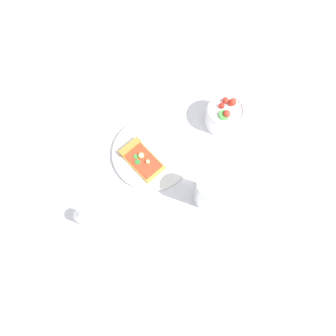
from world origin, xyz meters
TOP-DOWN VIEW (x-y plane):
  - ground_plane at (0.00, 0.00)m, footprint 2.40×2.40m
  - plate at (0.00, -0.02)m, footprint 0.24×0.24m
  - pizza_slice_main at (0.01, -0.06)m, footprint 0.15×0.13m
  - salad_bowl at (-0.07, 0.22)m, footprint 0.11×0.11m
  - soda_glass at (0.16, 0.11)m, footprint 0.07×0.07m
  - pepper_shaker at (0.16, -0.24)m, footprint 0.04×0.04m

SIDE VIEW (x-z plane):
  - ground_plane at x=0.00m, z-range 0.00..0.00m
  - plate at x=0.00m, z-range 0.00..0.01m
  - pizza_slice_main at x=0.01m, z-range 0.01..0.03m
  - pepper_shaker at x=0.16m, z-range 0.00..0.07m
  - salad_bowl at x=-0.07m, z-range 0.00..0.08m
  - soda_glass at x=0.16m, z-range -0.01..0.12m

